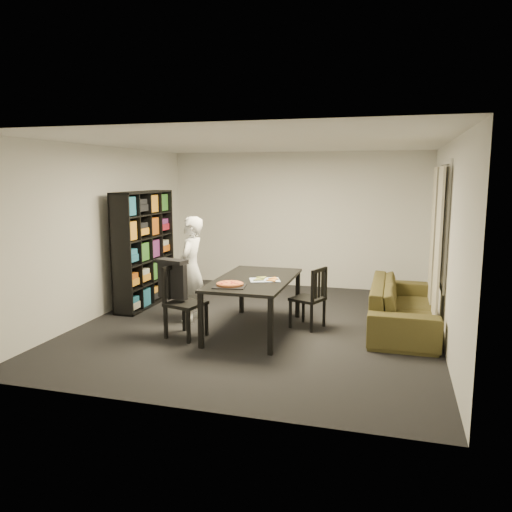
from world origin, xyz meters
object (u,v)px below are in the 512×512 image
(chair_left, at_px, (180,296))
(chair_right, at_px, (313,294))
(bookshelf, at_px, (144,249))
(person, at_px, (191,269))
(pepperoni_pizza, at_px, (230,284))
(sofa, at_px, (403,305))
(dining_table, at_px, (254,283))
(baking_tray, at_px, (229,286))

(chair_left, height_order, chair_right, chair_left)
(bookshelf, height_order, chair_left, bookshelf)
(person, bearing_deg, chair_right, 90.48)
(bookshelf, xyz_separation_m, pepperoni_pizza, (1.99, -1.43, -0.17))
(pepperoni_pizza, relative_size, sofa, 0.15)
(dining_table, height_order, person, person)
(chair_left, relative_size, sofa, 0.42)
(baking_tray, bearing_deg, bookshelf, 143.52)
(chair_right, relative_size, sofa, 0.39)
(person, distance_m, baking_tray, 1.21)
(chair_right, xyz_separation_m, sofa, (1.24, 0.36, -0.17))
(chair_right, xyz_separation_m, person, (-1.81, -0.10, 0.28))
(chair_right, bearing_deg, person, -65.48)
(dining_table, relative_size, sofa, 0.79)
(bookshelf, xyz_separation_m, sofa, (4.16, -0.19, -0.62))
(bookshelf, height_order, chair_right, bookshelf)
(sofa, bearing_deg, baking_tray, 120.74)
(baking_tray, xyz_separation_m, sofa, (2.16, 1.29, -0.42))
(chair_left, xyz_separation_m, pepperoni_pizza, (0.73, -0.06, 0.23))
(baking_tray, bearing_deg, person, 136.84)
(dining_table, relative_size, person, 1.15)
(baking_tray, xyz_separation_m, pepperoni_pizza, (-0.01, 0.04, 0.02))
(chair_right, bearing_deg, sofa, 127.69)
(pepperoni_pizza, distance_m, sofa, 2.54)
(dining_table, xyz_separation_m, person, (-1.05, 0.25, 0.10))
(chair_left, bearing_deg, chair_right, -48.35)
(person, distance_m, pepperoni_pizza, 1.18)
(bookshelf, distance_m, baking_tray, 2.49)
(chair_right, bearing_deg, dining_table, -43.84)
(chair_left, relative_size, pepperoni_pizza, 2.76)
(chair_right, bearing_deg, pepperoni_pizza, -25.10)
(baking_tray, bearing_deg, chair_right, 45.07)
(chair_right, bearing_deg, baking_tray, -23.46)
(chair_right, bearing_deg, chair_left, -42.18)
(chair_left, height_order, sofa, chair_left)
(chair_right, relative_size, pepperoni_pizza, 2.51)
(sofa, bearing_deg, chair_right, 106.21)
(chair_right, height_order, baking_tray, chair_right)
(bookshelf, bearing_deg, person, -30.18)
(baking_tray, distance_m, sofa, 2.55)
(bookshelf, height_order, sofa, bookshelf)
(chair_right, relative_size, person, 0.56)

